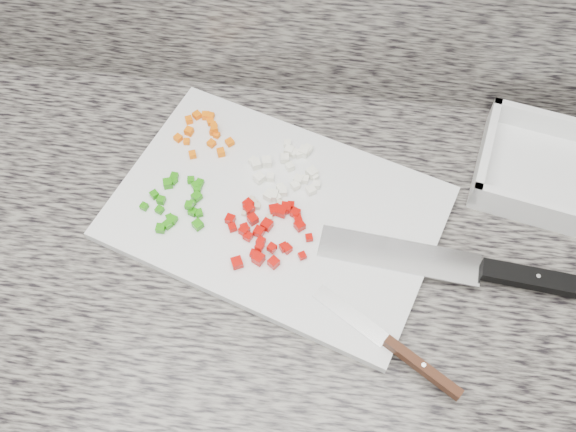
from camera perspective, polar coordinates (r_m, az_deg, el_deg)
name	(u,v)px	position (r m, az deg, el deg)	size (l,w,h in m)	color
cabinet	(236,344)	(1.37, -4.64, -11.27)	(3.92, 0.62, 0.86)	beige
countertop	(215,241)	(0.96, -6.51, -2.22)	(3.96, 0.64, 0.04)	slate
cutting_board	(276,213)	(0.95, -1.05, 0.30)	(0.47, 0.31, 0.02)	silver
carrot_pile	(205,131)	(1.03, -7.42, 7.46)	(0.10, 0.09, 0.02)	#FB6B05
onion_pile	(286,172)	(0.97, -0.18, 3.94)	(0.11, 0.12, 0.01)	white
green_pepper_pile	(179,202)	(0.96, -9.70, 1.20)	(0.10, 0.10, 0.02)	#22860C
red_pepper_pile	(266,230)	(0.92, -1.94, -1.22)	(0.13, 0.12, 0.02)	#B40702
garlic_pile	(262,206)	(0.94, -2.29, 0.88)	(0.06, 0.04, 0.01)	beige
chef_knife	(488,271)	(0.93, 17.36, -4.67)	(0.38, 0.07, 0.02)	silver
paring_knife	(403,354)	(0.86, 10.23, -11.95)	(0.20, 0.14, 0.02)	silver
tray	(562,176)	(1.06, 23.16, 3.27)	(0.28, 0.23, 0.05)	white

